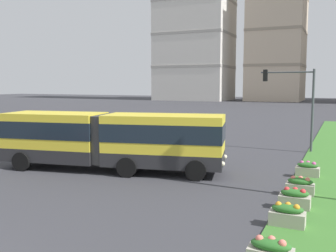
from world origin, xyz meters
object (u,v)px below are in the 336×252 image
at_px(flower_planter_1, 271,252).
at_px(apartment_tower_westcentre, 278,16).
at_px(flower_planter_2, 287,215).
at_px(apartment_tower_west, 195,4).
at_px(flower_planter_3, 295,198).
at_px(traffic_light_far_right, 295,95).
at_px(flower_planter_4, 300,186).
at_px(flower_planter_5, 308,169).
at_px(articulated_bus, 112,139).

height_order(flower_planter_1, apartment_tower_westcentre, apartment_tower_westcentre).
xyz_separation_m(flower_planter_2, apartment_tower_west, (-37.94, 90.80, 26.53)).
bearing_deg(flower_planter_3, traffic_light_far_right, 97.11).
bearing_deg(flower_planter_3, flower_planter_1, -90.00).
distance_m(flower_planter_4, traffic_light_far_right, 11.37).
xyz_separation_m(flower_planter_1, flower_planter_4, (0.00, 6.77, 0.00)).
distance_m(flower_planter_1, flower_planter_5, 10.18).
distance_m(flower_planter_5, apartment_tower_west, 95.57).
relative_size(traffic_light_far_right, apartment_tower_west, 0.10).
relative_size(flower_planter_3, apartment_tower_west, 0.02).
xyz_separation_m(flower_planter_3, traffic_light_far_right, (-1.57, 12.59, 3.40)).
bearing_deg(articulated_bus, flower_planter_4, -4.32).
bearing_deg(flower_planter_1, flower_planter_5, 90.00).
xyz_separation_m(flower_planter_4, traffic_light_far_right, (-1.57, 10.73, 3.40)).
bearing_deg(apartment_tower_westcentre, flower_planter_5, -79.77).
bearing_deg(flower_planter_3, apartment_tower_westcentre, 99.67).
xyz_separation_m(articulated_bus, flower_planter_5, (9.54, 2.68, -1.23)).
xyz_separation_m(apartment_tower_west, apartment_tower_westcentre, (21.96, 4.96, -4.16)).
height_order(apartment_tower_west, apartment_tower_westcentre, apartment_tower_west).
distance_m(flower_planter_2, flower_planter_3, 1.93).
bearing_deg(apartment_tower_west, flower_planter_4, -66.44).
bearing_deg(articulated_bus, flower_planter_1, -38.15).
bearing_deg(flower_planter_4, apartment_tower_west, 113.56).
bearing_deg(flower_planter_5, traffic_light_far_right, 102.09).
bearing_deg(apartment_tower_westcentre, apartment_tower_west, -167.26).
bearing_deg(flower_planter_1, flower_planter_3, 90.00).
xyz_separation_m(flower_planter_2, apartment_tower_westcentre, (-15.98, 95.77, 22.37)).
relative_size(articulated_bus, flower_planter_2, 10.95).
bearing_deg(traffic_light_far_right, flower_planter_2, -83.83).
distance_m(flower_planter_5, apartment_tower_westcentre, 92.75).
height_order(articulated_bus, flower_planter_2, articulated_bus).
distance_m(articulated_bus, flower_planter_3, 9.96).
bearing_deg(flower_planter_5, flower_planter_4, -90.00).
relative_size(articulated_bus, flower_planter_3, 10.95).
bearing_deg(flower_planter_3, flower_planter_4, 90.00).
xyz_separation_m(flower_planter_1, apartment_tower_westcentre, (-15.98, 98.75, 22.37)).
bearing_deg(articulated_bus, flower_planter_3, -15.12).
height_order(flower_planter_4, apartment_tower_westcentre, apartment_tower_westcentre).
relative_size(flower_planter_4, flower_planter_5, 1.00).
distance_m(flower_planter_3, flower_planter_4, 1.86).
bearing_deg(articulated_bus, apartment_tower_west, 108.22).
relative_size(articulated_bus, apartment_tower_west, 0.22).
bearing_deg(flower_planter_1, flower_planter_2, 90.00).
xyz_separation_m(flower_planter_5, traffic_light_far_right, (-1.57, 7.33, 3.40)).
bearing_deg(flower_planter_2, articulated_bus, 154.70).
bearing_deg(flower_planter_2, flower_planter_3, 90.00).
xyz_separation_m(flower_planter_1, apartment_tower_west, (-37.94, 93.79, 26.53)).
relative_size(flower_planter_4, traffic_light_far_right, 0.20).
height_order(flower_planter_5, apartment_tower_west, apartment_tower_west).
bearing_deg(articulated_bus, flower_planter_5, 15.71).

